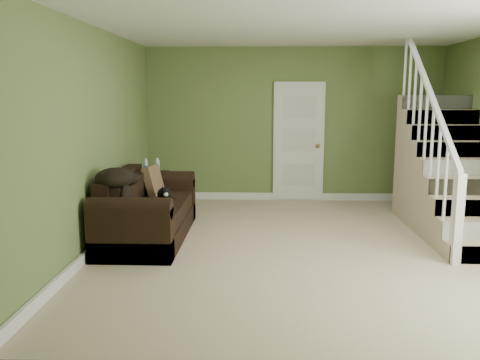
# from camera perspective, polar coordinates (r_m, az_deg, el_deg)

# --- Properties ---
(floor) EXTENTS (5.00, 5.50, 0.01)m
(floor) POSITION_cam_1_polar(r_m,az_deg,el_deg) (6.26, 7.39, -7.36)
(floor) COLOR tan
(floor) RESTS_ON ground
(ceiling) EXTENTS (5.00, 5.50, 0.01)m
(ceiling) POSITION_cam_1_polar(r_m,az_deg,el_deg) (6.03, 7.95, 16.97)
(ceiling) COLOR white
(ceiling) RESTS_ON wall_back
(wall_back) EXTENTS (5.00, 0.04, 2.60)m
(wall_back) POSITION_cam_1_polar(r_m,az_deg,el_deg) (8.74, 5.96, 6.19)
(wall_back) COLOR #617740
(wall_back) RESTS_ON floor
(wall_front) EXTENTS (5.00, 0.04, 2.60)m
(wall_front) POSITION_cam_1_polar(r_m,az_deg,el_deg) (3.30, 12.16, 0.28)
(wall_front) COLOR #617740
(wall_front) RESTS_ON floor
(wall_left) EXTENTS (0.04, 5.50, 2.60)m
(wall_left) POSITION_cam_1_polar(r_m,az_deg,el_deg) (6.28, -15.75, 4.52)
(wall_left) COLOR #617740
(wall_left) RESTS_ON floor
(baseboard_back) EXTENTS (5.00, 0.04, 0.12)m
(baseboard_back) POSITION_cam_1_polar(r_m,az_deg,el_deg) (8.87, 5.83, -1.84)
(baseboard_back) COLOR white
(baseboard_back) RESTS_ON floor
(baseboard_left) EXTENTS (0.04, 5.50, 0.12)m
(baseboard_left) POSITION_cam_1_polar(r_m,az_deg,el_deg) (6.50, -14.99, -6.43)
(baseboard_left) COLOR white
(baseboard_left) RESTS_ON floor
(door) EXTENTS (0.86, 0.12, 2.02)m
(door) POSITION_cam_1_polar(r_m,az_deg,el_deg) (8.73, 6.60, 4.24)
(door) COLOR white
(door) RESTS_ON floor
(staircase) EXTENTS (1.00, 2.51, 2.82)m
(staircase) POSITION_cam_1_polar(r_m,az_deg,el_deg) (7.48, 22.22, -0.15)
(staircase) COLOR tan
(staircase) RESTS_ON floor
(sofa) EXTENTS (0.92, 2.13, 0.84)m
(sofa) POSITION_cam_1_polar(r_m,az_deg,el_deg) (6.58, -10.57, -3.69)
(sofa) COLOR black
(sofa) RESTS_ON floor
(side_table) EXTENTS (0.69, 0.69, 0.89)m
(side_table) POSITION_cam_1_polar(r_m,az_deg,el_deg) (7.69, -9.70, -1.64)
(side_table) COLOR black
(side_table) RESTS_ON floor
(cat) EXTENTS (0.29, 0.47, 0.23)m
(cat) POSITION_cam_1_polar(r_m,az_deg,el_deg) (6.61, -8.54, -1.60)
(cat) COLOR black
(cat) RESTS_ON sofa
(banana) EXTENTS (0.07, 0.19, 0.05)m
(banana) POSITION_cam_1_polar(r_m,az_deg,el_deg) (6.34, -8.75, -2.66)
(banana) COLOR yellow
(banana) RESTS_ON sofa
(throw_pillow) EXTENTS (0.25, 0.44, 0.43)m
(throw_pillow) POSITION_cam_1_polar(r_m,az_deg,el_deg) (7.09, -9.67, -0.09)
(throw_pillow) COLOR #432F1B
(throw_pillow) RESTS_ON sofa
(throw_blanket) EXTENTS (0.52, 0.63, 0.23)m
(throw_blanket) POSITION_cam_1_polar(r_m,az_deg,el_deg) (5.99, -13.90, 0.23)
(throw_blanket) COLOR black
(throw_blanket) RESTS_ON sofa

